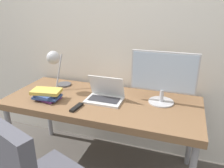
{
  "coord_description": "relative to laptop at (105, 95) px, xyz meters",
  "views": [
    {
      "loc": [
        0.66,
        -1.29,
        1.57
      ],
      "look_at": [
        0.11,
        0.33,
        0.91
      ],
      "focal_mm": 35.0,
      "sensor_mm": 36.0,
      "label": 1
    }
  ],
  "objects": [
    {
      "name": "laptop",
      "position": [
        0.0,
        0.0,
        0.0
      ],
      "size": [
        0.32,
        0.22,
        0.22
      ],
      "color": "silver",
      "rests_on": "desk"
    },
    {
      "name": "book_stack",
      "position": [
        -0.49,
        -0.15,
        0.0
      ],
      "size": [
        0.28,
        0.2,
        0.09
      ],
      "color": "#753384",
      "rests_on": "desk"
    },
    {
      "name": "tv_remote",
      "position": [
        -0.17,
        -0.23,
        -0.04
      ],
      "size": [
        0.06,
        0.16,
        0.02
      ],
      "color": "black",
      "rests_on": "desk"
    },
    {
      "name": "monitor",
      "position": [
        0.48,
        0.12,
        0.2
      ],
      "size": [
        0.54,
        0.22,
        0.45
      ],
      "color": "#B7B7BC",
      "rests_on": "desk"
    },
    {
      "name": "desk",
      "position": [
        -0.03,
        -0.0,
        -0.11
      ],
      "size": [
        1.73,
        0.73,
        0.73
      ],
      "color": "brown",
      "rests_on": "ground_plane"
    },
    {
      "name": "desk_lamp",
      "position": [
        -0.54,
        0.08,
        0.24
      ],
      "size": [
        0.15,
        0.28,
        0.4
      ],
      "color": "#4C4C51",
      "rests_on": "desk"
    },
    {
      "name": "wall_back",
      "position": [
        -0.03,
        0.42,
        0.52
      ],
      "size": [
        8.0,
        0.05,
        2.6
      ],
      "color": "silver",
      "rests_on": "ground_plane"
    }
  ]
}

